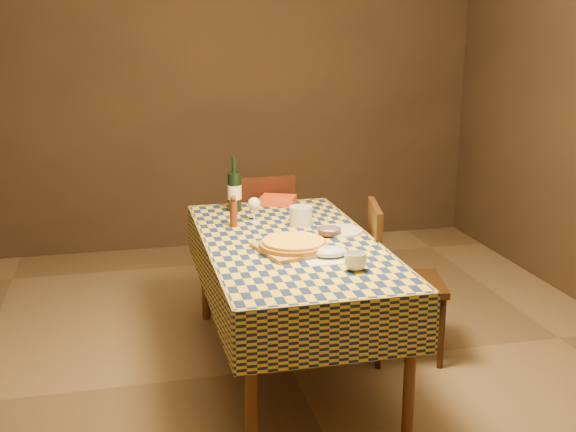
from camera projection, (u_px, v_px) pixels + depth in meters
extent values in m
plane|color=brown|center=(290.00, 368.00, 4.18)|extent=(5.00, 5.00, 0.00)
cube|color=#34271D|center=(222.00, 93.00, 6.17)|extent=(4.50, 0.10, 2.70)
cube|color=#34271D|center=(576.00, 320.00, 1.48)|extent=(4.50, 0.10, 2.70)
cylinder|color=brown|center=(251.00, 385.00, 3.22)|extent=(0.06, 0.06, 0.75)
cylinder|color=brown|center=(410.00, 366.00, 3.39)|extent=(0.06, 0.06, 0.75)
cylinder|color=brown|center=(205.00, 266.00, 4.78)|extent=(0.06, 0.06, 0.75)
cylinder|color=brown|center=(315.00, 258.00, 4.95)|extent=(0.06, 0.06, 0.75)
cube|color=brown|center=(290.00, 246.00, 3.99)|extent=(0.90, 1.80, 0.03)
cube|color=olive|center=(290.00, 243.00, 3.98)|extent=(0.92, 1.82, 0.02)
cube|color=olive|center=(339.00, 334.00, 3.16)|extent=(0.94, 0.01, 0.30)
cube|color=olive|center=(258.00, 223.00, 4.88)|extent=(0.94, 0.01, 0.30)
cube|color=olive|center=(207.00, 273.00, 3.91)|extent=(0.01, 1.84, 0.30)
cube|color=olive|center=(369.00, 260.00, 4.12)|extent=(0.01, 1.84, 0.30)
cube|color=#A1794B|center=(294.00, 249.00, 3.81)|extent=(0.43, 0.43, 0.02)
cylinder|color=#A0641A|center=(294.00, 245.00, 3.81)|extent=(0.48, 0.48, 0.02)
cylinder|color=gold|center=(294.00, 241.00, 3.80)|extent=(0.44, 0.44, 0.02)
cylinder|color=#522213|center=(233.00, 214.00, 4.24)|extent=(0.05, 0.05, 0.15)
sphere|color=#522213|center=(233.00, 198.00, 4.22)|extent=(0.03, 0.03, 0.03)
imported|color=#5E464E|center=(329.00, 232.00, 4.07)|extent=(0.15, 0.15, 0.04)
cylinder|color=white|center=(254.00, 221.00, 4.36)|extent=(0.08, 0.08, 0.00)
cylinder|color=white|center=(254.00, 215.00, 4.35)|extent=(0.01, 0.01, 0.07)
sphere|color=white|center=(254.00, 204.00, 4.33)|extent=(0.08, 0.08, 0.08)
ellipsoid|color=#430A08|center=(254.00, 205.00, 4.33)|extent=(0.05, 0.05, 0.03)
cylinder|color=black|center=(235.00, 192.00, 4.58)|extent=(0.11, 0.11, 0.25)
cylinder|color=black|center=(234.00, 165.00, 4.53)|extent=(0.04, 0.04, 0.10)
cylinder|color=silver|center=(235.00, 192.00, 4.58)|extent=(0.11, 0.11, 0.09)
cylinder|color=#B9BFC0|center=(301.00, 216.00, 4.27)|extent=(0.18, 0.18, 0.11)
cube|color=#B13B17|center=(278.00, 200.00, 4.77)|extent=(0.27, 0.23, 0.06)
cylinder|color=silver|center=(340.00, 231.00, 4.15)|extent=(0.29, 0.29, 0.01)
imported|color=silver|center=(355.00, 261.00, 3.51)|extent=(0.11, 0.11, 0.09)
cube|color=silver|center=(326.00, 259.00, 3.67)|extent=(0.23, 0.18, 0.00)
ellipsoid|color=#ABBCDB|center=(331.00, 252.00, 3.71)|extent=(0.21, 0.17, 0.05)
cube|color=black|center=(258.00, 237.00, 5.16)|extent=(0.45, 0.45, 0.04)
cube|color=black|center=(265.00, 210.00, 4.91)|extent=(0.42, 0.07, 0.46)
cylinder|color=black|center=(275.00, 258.00, 5.44)|extent=(0.04, 0.04, 0.43)
cylinder|color=black|center=(228.00, 263.00, 5.34)|extent=(0.04, 0.04, 0.43)
cylinder|color=black|center=(290.00, 273.00, 5.11)|extent=(0.04, 0.04, 0.43)
cylinder|color=black|center=(240.00, 279.00, 5.01)|extent=(0.04, 0.04, 0.43)
cube|color=black|center=(407.00, 284.00, 4.24)|extent=(0.50, 0.50, 0.04)
cube|color=black|center=(374.00, 243.00, 4.17)|extent=(0.13, 0.42, 0.46)
cylinder|color=black|center=(442.00, 333.00, 4.13)|extent=(0.04, 0.04, 0.43)
cylinder|color=black|center=(429.00, 309.00, 4.48)|extent=(0.04, 0.04, 0.43)
cylinder|color=black|center=(379.00, 334.00, 4.12)|extent=(0.04, 0.04, 0.43)
cylinder|color=black|center=(371.00, 309.00, 4.47)|extent=(0.04, 0.04, 0.43)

